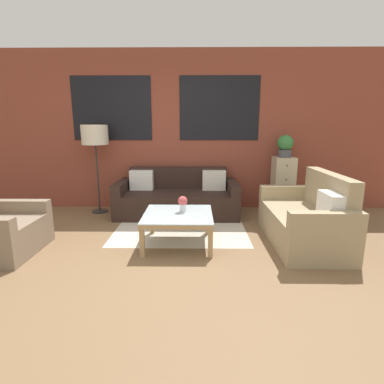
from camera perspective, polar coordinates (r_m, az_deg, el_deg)
ground_plane at (r=3.45m, az=-8.55°, el=-13.52°), size 16.00×16.00×0.00m
wall_back_brick at (r=5.52m, az=-4.95°, el=11.48°), size 8.40×0.09×2.80m
rug at (r=4.51m, az=-2.18°, el=-6.94°), size 1.91×1.49×0.00m
couch_dark at (r=5.16m, az=-2.80°, el=-1.23°), size 2.05×0.88×0.78m
settee_vintage at (r=4.17m, az=20.91°, el=-5.01°), size 0.80×1.55×0.92m
coffee_table at (r=3.83m, az=-2.68°, el=-5.02°), size 0.87×0.87×0.42m
floor_lamp at (r=5.41m, az=-18.01°, el=9.90°), size 0.44×0.44×1.52m
drawer_cabinet at (r=5.55m, az=16.88°, el=1.38°), size 0.35×0.39×0.97m
potted_plant at (r=5.46m, az=17.33°, el=8.44°), size 0.27×0.27×0.38m
flower_vase at (r=3.85m, az=-1.78°, el=-2.07°), size 0.12×0.12×0.21m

